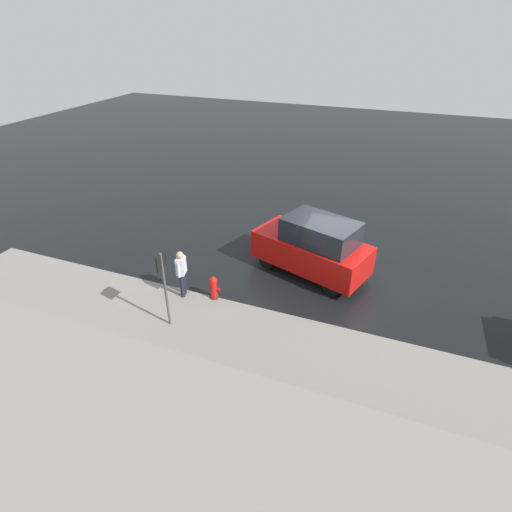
# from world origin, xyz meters

# --- Properties ---
(ground_plane) EXTENTS (60.00, 60.00, 0.00)m
(ground_plane) POSITION_xyz_m (0.00, 0.00, 0.00)
(ground_plane) COLOR black
(kerb_strip) EXTENTS (24.00, 3.20, 0.04)m
(kerb_strip) POSITION_xyz_m (0.00, 4.20, 0.02)
(kerb_strip) COLOR gray
(kerb_strip) RESTS_ON ground
(moving_hatchback) EXTENTS (4.24, 2.84, 2.06)m
(moving_hatchback) POSITION_xyz_m (0.85, 0.06, 1.03)
(moving_hatchback) COLOR red
(moving_hatchback) RESTS_ON ground
(fire_hydrant) EXTENTS (0.42, 0.31, 0.80)m
(fire_hydrant) POSITION_xyz_m (3.34, 2.63, 0.40)
(fire_hydrant) COLOR red
(fire_hydrant) RESTS_ON ground
(pedestrian) EXTENTS (0.31, 0.56, 1.62)m
(pedestrian) POSITION_xyz_m (4.30, 2.85, 0.96)
(pedestrian) COLOR silver
(pedestrian) RESTS_ON ground
(metal_railing) EXTENTS (8.02, 0.04, 1.05)m
(metal_railing) POSITION_xyz_m (-0.84, 6.07, 0.72)
(metal_railing) COLOR #B7BABF
(metal_railing) RESTS_ON ground
(sign_post) EXTENTS (0.07, 0.44, 2.40)m
(sign_post) POSITION_xyz_m (3.97, 4.23, 1.58)
(sign_post) COLOR #4C4C51
(sign_post) RESTS_ON ground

